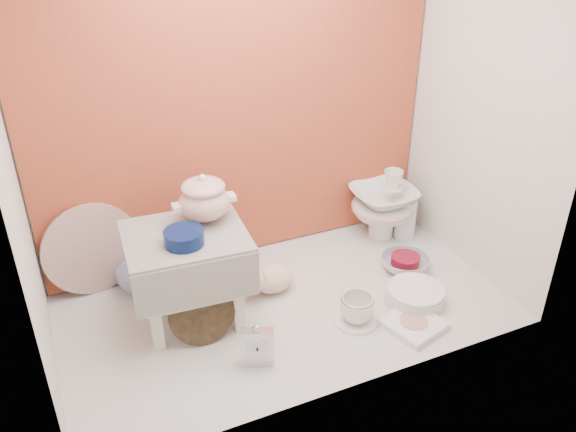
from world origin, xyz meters
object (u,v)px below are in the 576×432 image
at_px(soup_tureen, 204,197).
at_px(crystal_bowl, 405,264).
at_px(mantel_clock, 257,345).
at_px(porcelain_tower, 383,204).
at_px(blue_white_vase, 141,267).
at_px(gold_rim_teacup, 357,309).
at_px(plush_pig, 273,278).
at_px(dinner_plate_stack, 415,296).
at_px(step_stool, 189,278).
at_px(floral_platter, 92,249).

height_order(soup_tureen, crystal_bowl, soup_tureen).
height_order(mantel_clock, crystal_bowl, mantel_clock).
distance_m(mantel_clock, porcelain_tower, 1.08).
relative_size(soup_tureen, crystal_bowl, 1.10).
bearing_deg(blue_white_vase, gold_rim_teacup, -38.12).
xyz_separation_m(soup_tureen, gold_rim_teacup, (0.49, -0.36, -0.43)).
bearing_deg(soup_tureen, plush_pig, -8.33).
relative_size(dinner_plate_stack, crystal_bowl, 1.17).
distance_m(gold_rim_teacup, crystal_bowl, 0.45).
relative_size(step_stool, porcelain_tower, 1.29).
relative_size(step_stool, soup_tureen, 1.91).
relative_size(step_stool, dinner_plate_stack, 1.80).
distance_m(floral_platter, gold_rim_teacup, 1.12).
bearing_deg(dinner_plate_stack, floral_platter, 151.74).
relative_size(plush_pig, dinner_plate_stack, 0.93).
relative_size(mantel_clock, porcelain_tower, 0.50).
relative_size(soup_tureen, dinner_plate_stack, 0.94).
distance_m(blue_white_vase, dinner_plate_stack, 1.16).
distance_m(step_stool, gold_rim_teacup, 0.67).
relative_size(plush_pig, porcelain_tower, 0.66).
bearing_deg(soup_tureen, gold_rim_teacup, -36.67).
height_order(gold_rim_teacup, dinner_plate_stack, gold_rim_teacup).
height_order(step_stool, mantel_clock, step_stool).
distance_m(blue_white_vase, mantel_clock, 0.69).
bearing_deg(gold_rim_teacup, blue_white_vase, 141.88).
bearing_deg(plush_pig, porcelain_tower, 22.60).
bearing_deg(crystal_bowl, soup_tureen, 171.39).
bearing_deg(plush_pig, blue_white_vase, 158.86).
distance_m(floral_platter, crystal_bowl, 1.37).
xyz_separation_m(step_stool, porcelain_tower, (1.04, 0.24, -0.02)).
distance_m(gold_rim_teacup, dinner_plate_stack, 0.29).
height_order(step_stool, floral_platter, floral_platter).
xyz_separation_m(mantel_clock, crystal_bowl, (0.83, 0.29, -0.05)).
xyz_separation_m(mantel_clock, gold_rim_teacup, (0.45, 0.06, -0.02)).
distance_m(blue_white_vase, crystal_bowl, 1.17).
bearing_deg(step_stool, gold_rim_teacup, -22.45).
bearing_deg(crystal_bowl, floral_platter, 162.10).
xyz_separation_m(step_stool, dinner_plate_stack, (0.87, -0.28, -0.16)).
height_order(floral_platter, plush_pig, floral_platter).
distance_m(step_stool, plush_pig, 0.39).
bearing_deg(plush_pig, dinner_plate_stack, -26.97).
height_order(blue_white_vase, plush_pig, blue_white_vase).
distance_m(mantel_clock, gold_rim_teacup, 0.45).
xyz_separation_m(plush_pig, crystal_bowl, (0.61, -0.09, -0.04)).
bearing_deg(gold_rim_teacup, soup_tureen, 143.33).
bearing_deg(plush_pig, step_stool, -170.12).
relative_size(floral_platter, crystal_bowl, 1.90).
height_order(soup_tureen, porcelain_tower, soup_tureen).
relative_size(step_stool, floral_platter, 1.11).
xyz_separation_m(mantel_clock, dinner_plate_stack, (0.73, 0.07, -0.05)).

